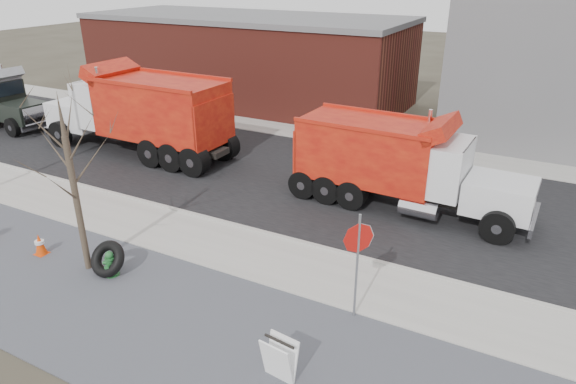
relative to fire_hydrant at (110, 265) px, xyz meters
The scene contains 15 objects.
ground 3.48m from the fire_hydrant, 47.79° to the left, with size 120.00×120.00×0.00m, color #383328.
gravel_verge 2.53m from the fire_hydrant, 21.98° to the right, with size 60.00×5.00×0.03m, color slate.
sidewalk 3.66m from the fire_hydrant, 50.43° to the left, with size 60.00×2.50×0.06m, color #9E9B93.
curb 4.73m from the fire_hydrant, 60.53° to the left, with size 60.00×0.15×0.11m, color #9E9B93.
road 9.17m from the fire_hydrant, 75.31° to the left, with size 60.00×9.40×0.02m, color black.
far_sidewalk 14.75m from the fire_hydrant, 80.93° to the left, with size 60.00×2.00×0.06m, color #9E9B93.
building_brick 21.14m from the fire_hydrant, 111.43° to the left, with size 20.20×8.20×5.30m.
bare_tree 3.06m from the fire_hydrant, behind, with size 3.20×3.20×5.20m.
fire_hydrant is the anchor object (origin of this frame).
truck_tire 0.20m from the fire_hydrant, 157.50° to the left, with size 1.11×0.94×1.02m.
stop_sign 7.06m from the fire_hydrant, 12.27° to the left, with size 0.55×0.59×2.85m.
sandwich_board 6.23m from the fire_hydrant, 11.72° to the right, with size 0.78×0.54×1.01m.
traffic_cone_near 2.75m from the fire_hydrant, behind, with size 0.36×0.36×0.69m.
dump_truck_red_a 10.05m from the fire_hydrant, 55.24° to the left, with size 8.58×2.61×3.46m.
dump_truck_red_b 10.58m from the fire_hydrant, 127.23° to the left, with size 9.66×2.85×4.02m.
Camera 1 is at (7.84, -11.10, 8.04)m, focal length 32.00 mm.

